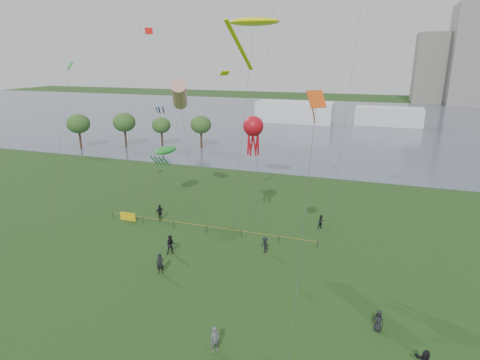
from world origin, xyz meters
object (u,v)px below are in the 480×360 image
(kite_flyer, at_px, (215,340))
(kite_octopus, at_px, (253,127))
(kite_stingray, at_px, (254,22))
(fence, at_px, (157,221))

(kite_flyer, height_order, kite_octopus, kite_octopus)
(kite_stingray, bearing_deg, kite_octopus, -54.91)
(fence, xyz_separation_m, kite_octopus, (11.16, 0.50, 11.21))
(fence, bearing_deg, kite_flyer, -50.33)
(fence, distance_m, kite_octopus, 15.83)
(kite_flyer, relative_size, kite_octopus, 0.14)
(kite_stingray, xyz_separation_m, kite_octopus, (0.68, -1.97, -9.75))
(fence, height_order, kite_stingray, kite_stingray)
(fence, relative_size, kite_flyer, 13.35)
(kite_flyer, bearing_deg, fence, 85.49)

